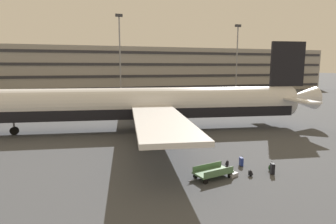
{
  "coord_description": "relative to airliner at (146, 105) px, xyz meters",
  "views": [
    {
      "loc": [
        -10.53,
        -32.49,
        7.42
      ],
      "look_at": [
        -2.47,
        -5.82,
        3.0
      ],
      "focal_mm": 30.22,
      "sensor_mm": 36.0,
      "label": 1
    }
  ],
  "objects": [
    {
      "name": "ground_plane",
      "position": [
        3.56,
        0.35,
        -3.07
      ],
      "size": [
        600.0,
        600.0,
        0.0
      ],
      "primitive_type": "plane",
      "color": "#424449"
    },
    {
      "name": "backpack_small",
      "position": [
        3.84,
        -16.07,
        -2.87
      ],
      "size": [
        0.27,
        0.38,
        0.48
      ],
      "color": "black",
      "rests_on": "ground_plane"
    },
    {
      "name": "backpack_large",
      "position": [
        5.8,
        -15.58,
        -2.87
      ],
      "size": [
        0.37,
        0.31,
        0.48
      ],
      "color": "#264C26",
      "rests_on": "ground_plane"
    },
    {
      "name": "suitcase_silver",
      "position": [
        4.3,
        -14.07,
        -2.72
      ],
      "size": [
        0.29,
        0.45,
        0.8
      ],
      "color": "navy",
      "rests_on": "ground_plane"
    },
    {
      "name": "light_mast_left",
      "position": [
        2.55,
        41.74,
        8.9
      ],
      "size": [
        1.8,
        0.5,
        20.6
      ],
      "color": "gray",
      "rests_on": "ground_plane"
    },
    {
      "name": "backpack_black",
      "position": [
        3.28,
        -13.74,
        -2.87
      ],
      "size": [
        0.39,
        0.43,
        0.48
      ],
      "color": "black",
      "rests_on": "ground_plane"
    },
    {
      "name": "baggage_cart",
      "position": [
        1.19,
        -15.61,
        -2.65
      ],
      "size": [
        3.37,
        1.84,
        0.82
      ],
      "color": "#4C724C",
      "rests_on": "ground_plane"
    },
    {
      "name": "suitcase_purple",
      "position": [
        2.63,
        -15.79,
        -2.95
      ],
      "size": [
        0.83,
        0.65,
        0.25
      ],
      "color": "gray",
      "rests_on": "ground_plane"
    },
    {
      "name": "suitcase_red",
      "position": [
        5.49,
        -16.19,
        -2.66
      ],
      "size": [
        0.33,
        0.41,
        0.97
      ],
      "color": "black",
      "rests_on": "ground_plane"
    },
    {
      "name": "terminal_structure",
      "position": [
        3.56,
        54.94,
        3.51
      ],
      "size": [
        136.85,
        15.58,
        13.17
      ],
      "color": "gray",
      "rests_on": "ground_plane"
    },
    {
      "name": "airliner",
      "position": [
        0.0,
        0.0,
        0.0
      ],
      "size": [
        43.21,
        35.23,
        10.54
      ],
      "color": "silver",
      "rests_on": "ground_plane"
    },
    {
      "name": "light_mast_center_left",
      "position": [
        36.24,
        41.74,
        8.31
      ],
      "size": [
        1.8,
        0.5,
        19.47
      ],
      "color": "gray",
      "rests_on": "ground_plane"
    }
  ]
}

